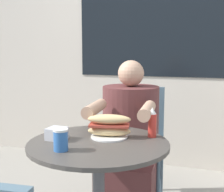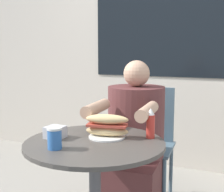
# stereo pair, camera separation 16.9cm
# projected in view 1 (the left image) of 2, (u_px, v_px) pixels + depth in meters

# --- Properties ---
(storefront_wall) EXTENTS (8.00, 0.09, 2.80)m
(storefront_wall) POSITION_uv_depth(u_px,v_px,m) (162.00, 24.00, 3.02)
(storefront_wall) COLOR beige
(storefront_wall) RESTS_ON ground_plane
(cafe_table) EXTENTS (0.70, 0.70, 0.70)m
(cafe_table) POSITION_uv_depth(u_px,v_px,m) (99.00, 178.00, 1.56)
(cafe_table) COLOR #47423D
(cafe_table) RESTS_ON ground_plane
(diner_chair) EXTENTS (0.42, 0.42, 0.87)m
(diner_chair) POSITION_uv_depth(u_px,v_px,m) (140.00, 133.00, 2.40)
(diner_chair) COLOR slate
(diner_chair) RESTS_ON ground_plane
(seated_diner) EXTENTS (0.43, 0.69, 1.09)m
(seated_diner) POSITION_uv_depth(u_px,v_px,m) (129.00, 154.00, 2.07)
(seated_diner) COLOR brown
(seated_diner) RESTS_ON ground_plane
(sandwich_on_plate) EXTENTS (0.23, 0.19, 0.12)m
(sandwich_on_plate) POSITION_uv_depth(u_px,v_px,m) (109.00, 127.00, 1.60)
(sandwich_on_plate) COLOR white
(sandwich_on_plate) RESTS_ON cafe_table
(drink_cup) EXTENTS (0.07, 0.07, 0.10)m
(drink_cup) POSITION_uv_depth(u_px,v_px,m) (61.00, 140.00, 1.39)
(drink_cup) COLOR #336BB7
(drink_cup) RESTS_ON cafe_table
(napkin_box) EXTENTS (0.09, 0.09, 0.06)m
(napkin_box) POSITION_uv_depth(u_px,v_px,m) (57.00, 134.00, 1.57)
(napkin_box) COLOR silver
(napkin_box) RESTS_ON cafe_table
(condiment_bottle) EXTENTS (0.04, 0.04, 0.16)m
(condiment_bottle) POSITION_uv_depth(u_px,v_px,m) (152.00, 123.00, 1.61)
(condiment_bottle) COLOR red
(condiment_bottle) RESTS_ON cafe_table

